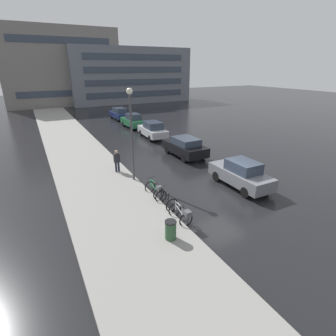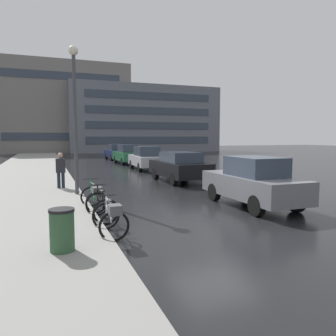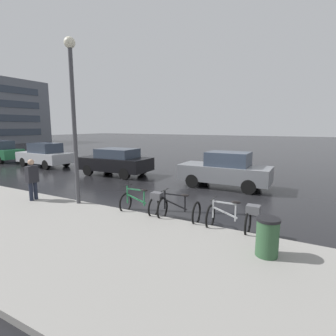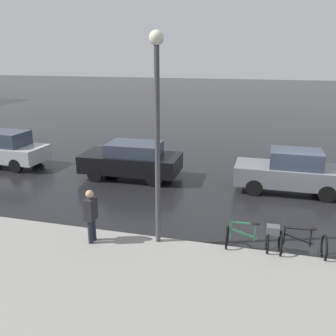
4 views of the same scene
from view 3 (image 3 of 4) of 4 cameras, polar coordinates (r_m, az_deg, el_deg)
ground_plane at (r=11.17m, az=11.38°, el=-6.08°), size 140.00×140.00×0.00m
bicycle_nearest at (r=7.40m, az=14.18°, el=-10.24°), size 0.72×1.36×0.92m
bicycle_second at (r=8.00m, az=2.37°, el=-9.08°), size 0.79×1.21×0.97m
bicycle_third at (r=8.57m, az=-5.37°, el=-7.35°), size 0.73×1.42×0.98m
car_grey at (r=12.65m, az=12.32°, el=-0.46°), size 1.72×4.22×1.70m
car_black at (r=15.83m, az=-11.31°, el=1.41°), size 2.07×4.30×1.58m
car_silver at (r=20.78m, az=-25.27°, el=2.58°), size 1.93×4.26×1.69m
pedestrian at (r=10.98m, az=-27.44°, el=-2.12°), size 0.41×0.25×1.69m
streetlamp at (r=9.74m, az=-19.98°, el=13.06°), size 0.37×0.37×5.80m
trash_bin at (r=6.17m, az=20.79°, el=-14.44°), size 0.49×0.49×0.98m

